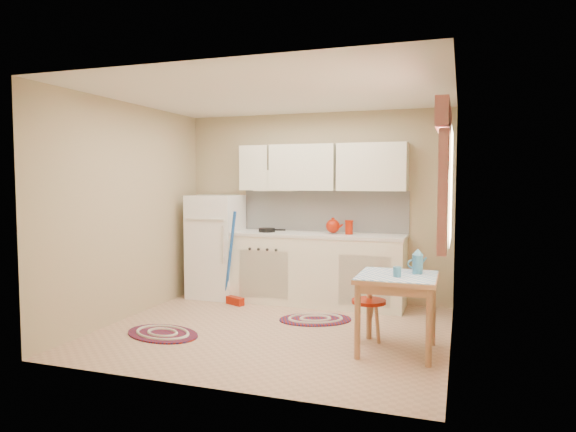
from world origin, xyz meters
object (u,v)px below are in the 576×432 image
(fridge, at_px, (216,246))
(base_cabinets, at_px, (317,270))
(table, at_px, (397,314))
(stool, at_px, (369,321))

(fridge, bearing_deg, base_cabinets, 2.01)
(base_cabinets, bearing_deg, fridge, -177.99)
(fridge, xyz_separation_m, base_cabinets, (1.42, 0.05, -0.26))
(fridge, distance_m, table, 3.07)
(table, height_order, stool, table)
(fridge, relative_size, stool, 3.33)
(fridge, height_order, stool, fridge)
(base_cabinets, relative_size, table, 3.12)
(fridge, xyz_separation_m, stool, (2.34, -1.30, -0.49))
(base_cabinets, relative_size, stool, 5.36)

